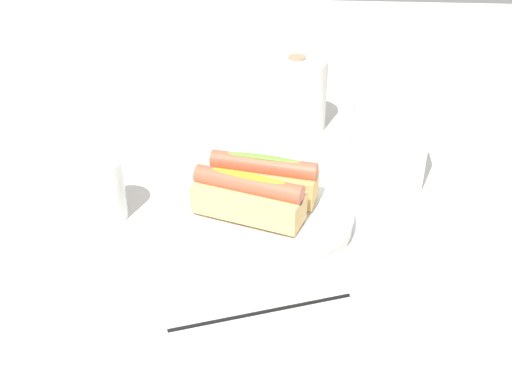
% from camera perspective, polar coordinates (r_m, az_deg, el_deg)
% --- Properties ---
extents(ground_plane, '(2.40, 2.40, 0.00)m').
position_cam_1_polar(ground_plane, '(0.89, 1.36, -2.20)').
color(ground_plane, beige).
extents(serving_bowl, '(0.27, 0.27, 0.03)m').
position_cam_1_polar(serving_bowl, '(0.87, 0.00, -1.93)').
color(serving_bowl, white).
rests_on(serving_bowl, ground_plane).
extents(hotdog_front, '(0.16, 0.10, 0.06)m').
position_cam_1_polar(hotdog_front, '(0.82, -0.72, -0.47)').
color(hotdog_front, '#DBB270').
rests_on(hotdog_front, serving_bowl).
extents(hotdog_back, '(0.16, 0.08, 0.06)m').
position_cam_1_polar(hotdog_back, '(0.87, 0.69, 1.33)').
color(hotdog_back, tan).
rests_on(hotdog_back, serving_bowl).
extents(water_glass, '(0.07, 0.07, 0.09)m').
position_cam_1_polar(water_glass, '(0.89, -14.11, 0.09)').
color(water_glass, white).
rests_on(water_glass, ground_plane).
extents(paper_towel_roll, '(0.11, 0.11, 0.13)m').
position_cam_1_polar(paper_towel_roll, '(1.13, 3.69, 9.06)').
color(paper_towel_roll, white).
rests_on(paper_towel_roll, ground_plane).
extents(napkin_box, '(0.11, 0.05, 0.15)m').
position_cam_1_polar(napkin_box, '(0.95, 12.13, 4.61)').
color(napkin_box, white).
rests_on(napkin_box, ground_plane).
extents(chopstick_near, '(0.21, 0.08, 0.01)m').
position_cam_1_polar(chopstick_near, '(0.73, 0.53, -10.92)').
color(chopstick_near, black).
rests_on(chopstick_near, ground_plane).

